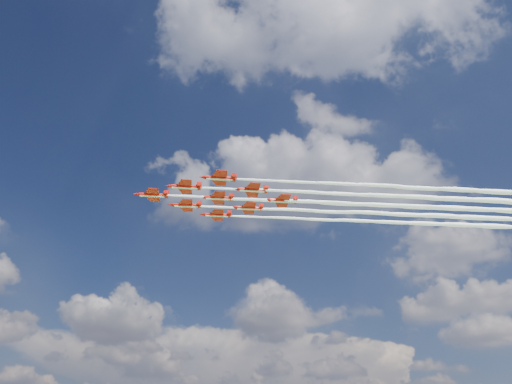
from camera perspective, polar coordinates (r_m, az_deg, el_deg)
jet_lead at (r=171.71m, az=5.42°, el=-1.09°), size 103.86×41.67×2.92m
jet_row2_port at (r=168.03m, az=9.52°, el=-0.20°), size 103.86×41.67×2.92m
jet_row2_starb at (r=180.11m, az=8.45°, el=-2.21°), size 103.86×41.67×2.92m
jet_row3_port at (r=165.29m, az=13.79°, el=0.73°), size 103.86×41.67×2.92m
jet_row3_centre at (r=177.01m, az=12.41°, el=-1.38°), size 103.86×41.67×2.92m
jet_row3_starb at (r=189.03m, az=11.20°, el=-3.21°), size 103.86×41.67×2.92m
jet_row4_port at (r=174.83m, az=16.49°, el=-0.51°), size 103.86×41.67×2.92m
jet_row4_starb at (r=186.46m, az=15.01°, el=-2.43°), size 103.86×41.67×2.92m
jet_tail at (r=184.78m, az=18.91°, el=-1.62°), size 103.86×41.67×2.92m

